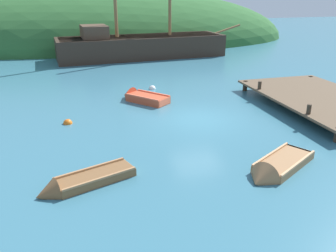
% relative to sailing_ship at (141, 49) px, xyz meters
% --- Properties ---
extents(ground_plane, '(120.00, 120.00, 0.00)m').
position_rel_sailing_ship_xyz_m(ground_plane, '(-0.59, -17.52, -0.75)').
color(ground_plane, teal).
extents(dock, '(5.48, 9.01, 1.67)m').
position_rel_sailing_ship_xyz_m(dock, '(6.47, -17.52, -0.23)').
color(dock, brown).
rests_on(dock, ground).
extents(shore_hill, '(49.73, 21.88, 12.76)m').
position_rel_sailing_ship_xyz_m(shore_hill, '(-3.09, 12.26, -0.75)').
color(shore_hill, '#2D602D').
rests_on(shore_hill, ground).
extents(sailing_ship, '(18.38, 5.35, 12.34)m').
position_rel_sailing_ship_xyz_m(sailing_ship, '(0.00, 0.00, 0.00)').
color(sailing_ship, '#38281E').
rests_on(sailing_ship, ground).
extents(rowboat_outer_left, '(2.75, 2.99, 1.09)m').
position_rel_sailing_ship_xyz_m(rowboat_outer_left, '(-2.68, -13.77, -0.60)').
color(rowboat_outer_left, '#C64C2D').
rests_on(rowboat_outer_left, ground).
extents(rowboat_portside, '(3.42, 2.65, 1.09)m').
position_rel_sailing_ship_xyz_m(rowboat_portside, '(0.20, -23.27, -0.67)').
color(rowboat_portside, '#9E7047').
rests_on(rowboat_portside, ground).
extents(rowboat_far, '(3.37, 1.95, 0.89)m').
position_rel_sailing_ship_xyz_m(rowboat_far, '(-6.45, -22.43, -0.67)').
color(rowboat_far, brown).
rests_on(rowboat_far, ground).
extents(buoy_white, '(0.44, 0.44, 0.44)m').
position_rel_sailing_ship_xyz_m(buoy_white, '(-1.50, -11.36, -0.75)').
color(buoy_white, white).
rests_on(buoy_white, ground).
extents(buoy_orange, '(0.44, 0.44, 0.44)m').
position_rel_sailing_ship_xyz_m(buoy_orange, '(-6.82, -16.44, -0.75)').
color(buoy_orange, orange).
rests_on(buoy_orange, ground).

